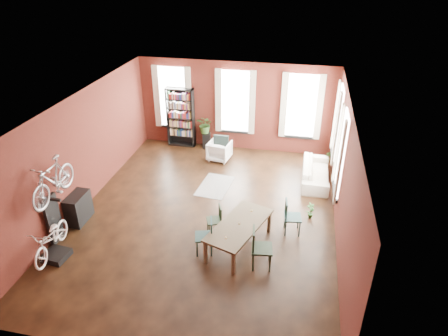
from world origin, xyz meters
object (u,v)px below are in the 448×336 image
(white_armchair, at_px, (219,150))
(bike_trainer, at_px, (57,255))
(dining_chair_b, at_px, (214,220))
(plant_stand, at_px, (207,140))
(console_table, at_px, (78,208))
(cream_sofa, at_px, (316,169))
(bookshelf, at_px, (181,117))
(dining_chair_c, at_px, (262,248))
(dining_chair_d, at_px, (293,217))
(dining_chair_a, at_px, (204,236))
(bicycle_floor, at_px, (48,226))
(dining_table, at_px, (239,235))

(white_armchair, bearing_deg, bike_trainer, 74.05)
(dining_chair_b, relative_size, plant_stand, 1.41)
(dining_chair_b, relative_size, console_table, 1.00)
(cream_sofa, height_order, plant_stand, cream_sofa)
(console_table, bearing_deg, bookshelf, 76.17)
(dining_chair_c, height_order, bookshelf, bookshelf)
(dining_chair_d, distance_m, cream_sofa, 2.90)
(bookshelf, height_order, console_table, bookshelf)
(bookshelf, height_order, bike_trainer, bookshelf)
(dining_chair_b, distance_m, bookshelf, 5.59)
(dining_chair_a, distance_m, bike_trainer, 3.55)
(cream_sofa, xyz_separation_m, console_table, (-6.23, -3.50, -0.01))
(bike_trainer, relative_size, bicycle_floor, 0.34)
(dining_chair_a, height_order, bike_trainer, dining_chair_a)
(bookshelf, bearing_deg, dining_chair_b, -64.20)
(dining_table, height_order, dining_chair_d, dining_chair_d)
(bike_trainer, bearing_deg, plant_stand, 73.13)
(dining_table, relative_size, bike_trainer, 3.70)
(bookshelf, bearing_deg, dining_table, -59.83)
(console_table, height_order, plant_stand, console_table)
(white_armchair, height_order, bike_trainer, white_armchair)
(plant_stand, distance_m, bicycle_floor, 7.00)
(console_table, bearing_deg, dining_chair_a, -8.71)
(dining_chair_c, xyz_separation_m, bicycle_floor, (-4.85, -0.74, 0.42))
(bookshelf, bearing_deg, dining_chair_c, -57.76)
(dining_chair_a, xyz_separation_m, dining_chair_d, (2.03, 1.21, 0.01))
(dining_chair_a, bearing_deg, bookshelf, -172.70)
(white_armchair, bearing_deg, console_table, 64.75)
(dining_table, relative_size, console_table, 2.48)
(dining_table, bearing_deg, bookshelf, 139.60)
(dining_table, xyz_separation_m, cream_sofa, (1.82, 3.69, 0.07))
(dining_chair_a, distance_m, plant_stand, 5.88)
(dining_chair_a, relative_size, dining_chair_c, 0.90)
(console_table, distance_m, plant_stand, 5.63)
(cream_sofa, xyz_separation_m, bike_trainer, (-6.00, -5.01, -0.33))
(dining_table, distance_m, dining_chair_c, 0.87)
(dining_chair_d, xyz_separation_m, white_armchair, (-2.73, 3.65, -0.10))
(bike_trainer, bearing_deg, cream_sofa, 39.87)
(dining_chair_a, relative_size, bookshelf, 0.42)
(dining_table, bearing_deg, dining_chair_c, -23.00)
(dining_chair_d, distance_m, bookshelf, 6.34)
(dining_table, xyz_separation_m, dining_chair_b, (-0.72, 0.40, 0.06))
(dining_table, relative_size, bicycle_floor, 1.27)
(dining_chair_b, relative_size, white_armchair, 1.08)
(bicycle_floor, bearing_deg, dining_chair_a, 8.76)
(dining_chair_c, xyz_separation_m, white_armchair, (-2.12, 5.08, -0.14))
(dining_chair_b, bearing_deg, console_table, -108.83)
(bookshelf, bearing_deg, bike_trainer, -98.91)
(bookshelf, distance_m, plant_stand, 1.27)
(dining_table, height_order, plant_stand, dining_table)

